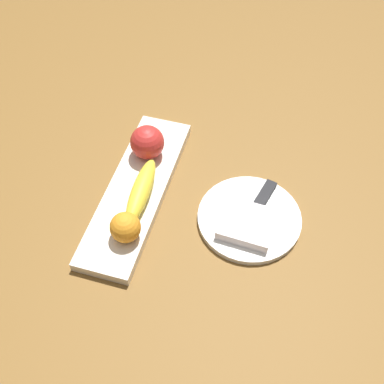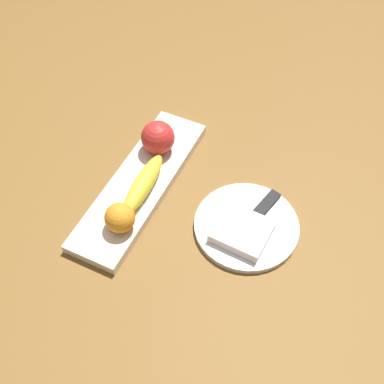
# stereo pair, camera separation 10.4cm
# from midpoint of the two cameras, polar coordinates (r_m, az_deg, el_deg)

# --- Properties ---
(ground_plane) EXTENTS (2.40, 2.40, 0.00)m
(ground_plane) POSITION_cam_midpoint_polar(r_m,az_deg,el_deg) (1.10, -5.21, -1.09)
(ground_plane) COLOR brown
(fruit_tray) EXTENTS (0.44, 0.12, 0.02)m
(fruit_tray) POSITION_cam_midpoint_polar(r_m,az_deg,el_deg) (1.11, -3.29, 0.76)
(fruit_tray) COLOR white
(fruit_tray) RESTS_ON ground_plane
(apple) EXTENTS (0.08, 0.08, 0.08)m
(apple) POSITION_cam_midpoint_polar(r_m,az_deg,el_deg) (1.13, -1.33, 6.15)
(apple) COLOR red
(apple) RESTS_ON fruit_tray
(banana) EXTENTS (0.18, 0.05, 0.04)m
(banana) POSITION_cam_midpoint_polar(r_m,az_deg,el_deg) (1.07, -2.91, 0.72)
(banana) COLOR yellow
(banana) RESTS_ON fruit_tray
(orange_near_apple) EXTENTS (0.06, 0.06, 0.06)m
(orange_near_apple) POSITION_cam_midpoint_polar(r_m,az_deg,el_deg) (1.01, -5.42, -3.18)
(orange_near_apple) COLOR orange
(orange_near_apple) RESTS_ON fruit_tray
(dinner_plate) EXTENTS (0.22, 0.22, 0.01)m
(dinner_plate) POSITION_cam_midpoint_polar(r_m,az_deg,el_deg) (1.06, 9.11, -4.09)
(dinner_plate) COLOR white
(dinner_plate) RESTS_ON ground_plane
(folded_napkin) EXTENTS (0.11, 0.12, 0.02)m
(folded_napkin) POSITION_cam_midpoint_polar(r_m,az_deg,el_deg) (1.03, 8.71, -4.70)
(folded_napkin) COLOR white
(folded_napkin) RESTS_ON dinner_plate
(knife) EXTENTS (0.18, 0.06, 0.01)m
(knife) POSITION_cam_midpoint_polar(r_m,az_deg,el_deg) (1.07, 10.70, -2.33)
(knife) COLOR silver
(knife) RESTS_ON dinner_plate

